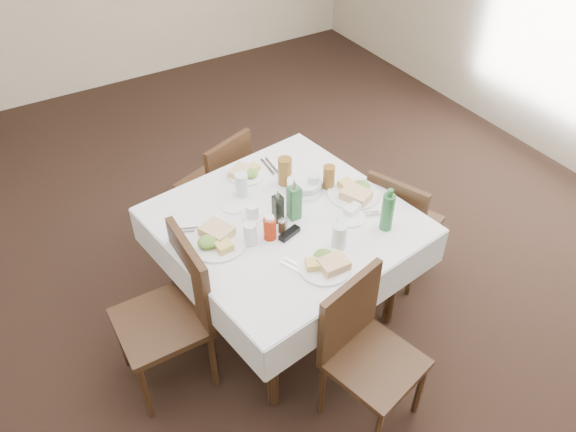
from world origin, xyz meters
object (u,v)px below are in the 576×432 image
object	(u,v)px
water_w	(250,234)
green_bottle	(387,211)
coffee_mug	(252,212)
water_s	(339,236)
chair_south	(363,344)
water_n	(242,185)
chair_west	(175,306)
oil_cruet_dark	(278,208)
dining_table	(285,231)
water_e	(314,184)
ketchup_bottle	(270,228)
chair_north	(221,181)
chair_east	(399,221)
bread_basket	(304,186)
oil_cruet_green	(294,201)

from	to	relation	value
water_w	green_bottle	bearing A→B (deg)	-21.77
coffee_mug	water_s	bearing A→B (deg)	-57.95
chair_south	water_w	size ratio (longest dim) A/B	6.93
water_n	green_bottle	bearing A→B (deg)	-51.44
chair_west	water_n	bearing A→B (deg)	31.53
coffee_mug	green_bottle	size ratio (longest dim) A/B	0.47
oil_cruet_dark	dining_table	bearing A→B (deg)	-10.75
oil_cruet_dark	water_w	bearing A→B (deg)	-159.40
chair_south	water_e	size ratio (longest dim) A/B	7.36
water_w	ketchup_bottle	bearing A→B (deg)	-9.14
oil_cruet_dark	coffee_mug	bearing A→B (deg)	138.73
chair_north	chair_east	xyz separation A→B (m)	(0.76, -0.95, -0.00)
water_e	green_bottle	size ratio (longest dim) A/B	0.46
chair_west	green_bottle	bearing A→B (deg)	-14.21
chair_north	ketchup_bottle	size ratio (longest dim) A/B	5.72
chair_east	oil_cruet_dark	xyz separation A→B (m)	(-0.80, 0.10, 0.38)
chair_north	coffee_mug	distance (m)	0.84
chair_north	coffee_mug	world-z (taller)	coffee_mug
dining_table	chair_north	xyz separation A→B (m)	(0.01, 0.86, -0.21)
chair_north	water_s	size ratio (longest dim) A/B	5.94
chair_north	chair_west	xyz separation A→B (m)	(-0.70, -0.91, 0.05)
chair_south	ketchup_bottle	distance (m)	0.74
water_s	chair_south	bearing A→B (deg)	-106.62
dining_table	chair_south	distance (m)	0.75
water_e	chair_west	bearing A→B (deg)	-169.75
chair_south	oil_cruet_dark	bearing A→B (deg)	93.21
bread_basket	ketchup_bottle	size ratio (longest dim) A/B	1.49
chair_west	water_s	distance (m)	0.91
oil_cruet_dark	oil_cruet_green	world-z (taller)	oil_cruet_green
chair_south	oil_cruet_green	xyz separation A→B (m)	(0.05, 0.71, 0.38)
chair_north	bread_basket	distance (m)	0.80
chair_north	water_n	size ratio (longest dim) A/B	5.95
chair_north	ketchup_bottle	bearing A→B (deg)	-99.10
chair_south	water_w	xyz separation A→B (m)	(-0.25, 0.66, 0.33)
water_n	water_s	xyz separation A→B (m)	(0.22, -0.63, 0.00)
water_s	water_e	xyz separation A→B (m)	(0.14, 0.44, -0.01)
dining_table	bread_basket	size ratio (longest dim) A/B	6.49
green_bottle	oil_cruet_green	bearing A→B (deg)	138.69
bread_basket	chair_south	bearing A→B (deg)	-103.80
water_s	ketchup_bottle	distance (m)	0.36
chair_west	water_e	size ratio (longest dim) A/B	7.83
chair_west	oil_cruet_green	bearing A→B (deg)	3.28
water_s	chair_north	bearing A→B (deg)	95.58
ketchup_bottle	chair_north	bearing A→B (deg)	80.90
chair_east	chair_west	size ratio (longest dim) A/B	0.90
oil_cruet_dark	water_s	bearing A→B (deg)	-64.14
dining_table	water_s	bearing A→B (deg)	-69.65
chair_east	oil_cruet_green	bearing A→B (deg)	173.89
chair_west	chair_east	bearing A→B (deg)	-1.35
chair_west	water_e	distance (m)	1.01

